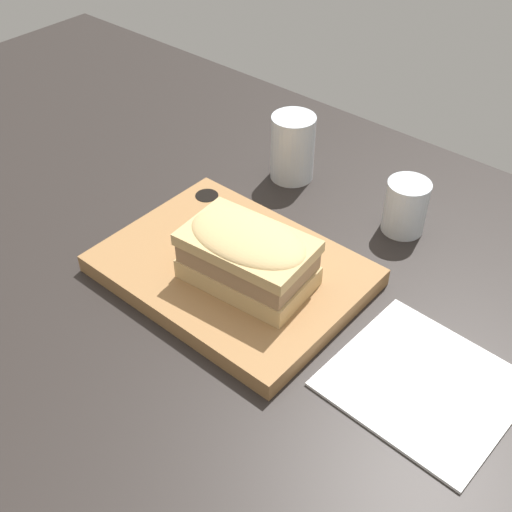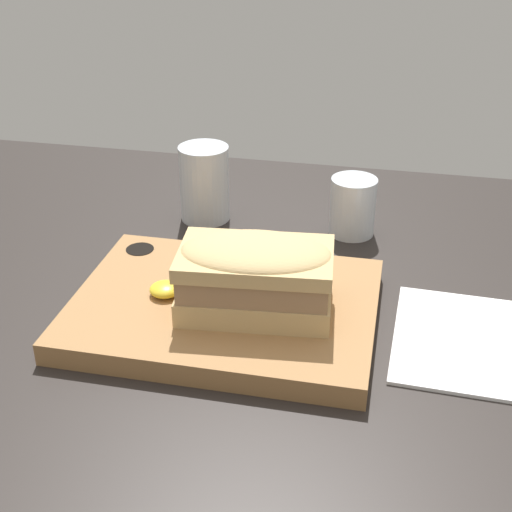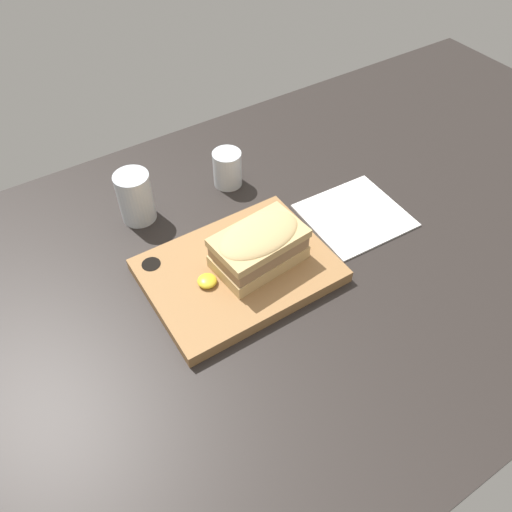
{
  "view_description": "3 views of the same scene",
  "coord_description": "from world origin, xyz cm",
  "px_view_note": "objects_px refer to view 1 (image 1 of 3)",
  "views": [
    {
      "loc": [
        35.25,
        -44.52,
        58.95
      ],
      "look_at": [
        -2.57,
        -0.21,
        8.79
      ],
      "focal_mm": 45.0,
      "sensor_mm": 36.0,
      "label": 1
    },
    {
      "loc": [
        9.6,
        -62.28,
        45.64
      ],
      "look_at": [
        -4.02,
        1.61,
        9.52
      ],
      "focal_mm": 50.0,
      "sensor_mm": 36.0,
      "label": 2
    },
    {
      "loc": [
        -35.88,
        -50.1,
        70.91
      ],
      "look_at": [
        -4.81,
        -1.48,
        7.52
      ],
      "focal_mm": 35.0,
      "sensor_mm": 36.0,
      "label": 3
    }
  ],
  "objects_px": {
    "serving_board": "(232,270)",
    "napkin": "(423,383)",
    "water_glass": "(292,151)",
    "sandwich": "(248,254)",
    "wine_glass": "(405,208)"
  },
  "relations": [
    {
      "from": "water_glass",
      "to": "wine_glass",
      "type": "height_order",
      "value": "water_glass"
    },
    {
      "from": "sandwich",
      "to": "napkin",
      "type": "relative_size",
      "value": 0.84
    },
    {
      "from": "water_glass",
      "to": "serving_board",
      "type": "bearing_deg",
      "value": -69.83
    },
    {
      "from": "napkin",
      "to": "water_glass",
      "type": "bearing_deg",
      "value": 147.72
    },
    {
      "from": "sandwich",
      "to": "napkin",
      "type": "distance_m",
      "value": 0.25
    },
    {
      "from": "serving_board",
      "to": "water_glass",
      "type": "height_order",
      "value": "water_glass"
    },
    {
      "from": "serving_board",
      "to": "water_glass",
      "type": "bearing_deg",
      "value": 110.17
    },
    {
      "from": "serving_board",
      "to": "water_glass",
      "type": "distance_m",
      "value": 0.26
    },
    {
      "from": "serving_board",
      "to": "wine_glass",
      "type": "height_order",
      "value": "wine_glass"
    },
    {
      "from": "sandwich",
      "to": "wine_glass",
      "type": "relative_size",
      "value": 2.12
    },
    {
      "from": "serving_board",
      "to": "sandwich",
      "type": "distance_m",
      "value": 0.07
    },
    {
      "from": "serving_board",
      "to": "napkin",
      "type": "relative_size",
      "value": 1.64
    },
    {
      "from": "serving_board",
      "to": "napkin",
      "type": "height_order",
      "value": "serving_board"
    },
    {
      "from": "serving_board",
      "to": "napkin",
      "type": "distance_m",
      "value": 0.28
    },
    {
      "from": "serving_board",
      "to": "sandwich",
      "type": "relative_size",
      "value": 1.96
    }
  ]
}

